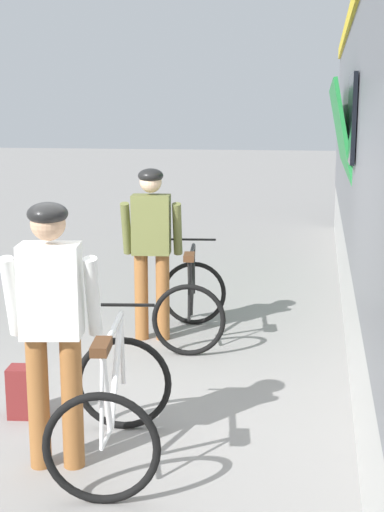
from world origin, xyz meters
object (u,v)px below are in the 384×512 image
object	(u,v)px
bicycle_near_white	(113,406)
bicycle_far_black	(191,302)
backpack_on_platform	(27,392)
cyclist_near_in_white	(52,313)
cyclist_far_in_olive	(151,239)

from	to	relation	value
bicycle_near_white	bicycle_far_black	distance (m)	2.67
bicycle_near_white	backpack_on_platform	world-z (taller)	bicycle_near_white
bicycle_far_black	bicycle_near_white	bearing A→B (deg)	-90.74
cyclist_near_in_white	bicycle_near_white	size ratio (longest dim) A/B	1.51
bicycle_near_white	cyclist_near_in_white	bearing A→B (deg)	-163.71
cyclist_near_in_white	backpack_on_platform	distance (m)	1.21
bicycle_near_white	cyclist_far_in_olive	bearing A→B (deg)	97.95
backpack_on_platform	cyclist_near_in_white	bearing A→B (deg)	-60.86
cyclist_near_in_white	bicycle_near_white	xyz separation A→B (m)	(0.36, 0.11, -0.65)
bicycle_near_white	bicycle_far_black	xyz separation A→B (m)	(0.03, 2.67, 0.00)
backpack_on_platform	bicycle_near_white	bearing A→B (deg)	-41.16
cyclist_near_in_white	bicycle_near_white	distance (m)	0.75
cyclist_near_in_white	bicycle_far_black	distance (m)	2.88
cyclist_near_in_white	backpack_on_platform	xyz separation A→B (m)	(-0.51, 0.69, -0.85)
cyclist_near_in_white	cyclist_far_in_olive	size ratio (longest dim) A/B	1.00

